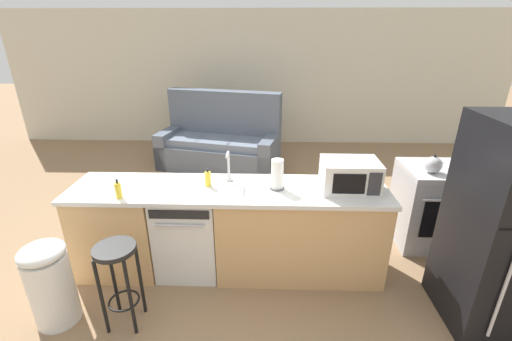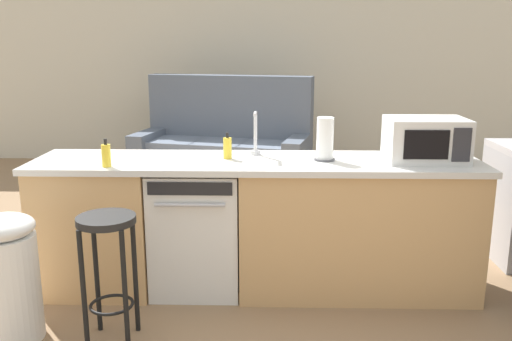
# 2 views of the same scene
# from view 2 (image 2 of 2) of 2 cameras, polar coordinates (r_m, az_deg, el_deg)

# --- Properties ---
(ground_plane) EXTENTS (24.00, 24.00, 0.00)m
(ground_plane) POSITION_cam_2_polar(r_m,az_deg,el_deg) (3.86, -2.25, -12.03)
(ground_plane) COLOR #896B4C
(wall_back) EXTENTS (10.00, 0.06, 2.60)m
(wall_back) POSITION_cam_2_polar(r_m,az_deg,el_deg) (7.69, 1.95, 10.72)
(wall_back) COLOR beige
(wall_back) RESTS_ON ground_plane
(kitchen_counter) EXTENTS (2.94, 0.66, 0.90)m
(kitchen_counter) POSITION_cam_2_polar(r_m,az_deg,el_deg) (3.69, 1.42, -6.18)
(kitchen_counter) COLOR tan
(kitchen_counter) RESTS_ON ground_plane
(dishwasher) EXTENTS (0.58, 0.61, 0.84)m
(dishwasher) POSITION_cam_2_polar(r_m,az_deg,el_deg) (3.72, -6.18, -6.07)
(dishwasher) COLOR silver
(dishwasher) RESTS_ON ground_plane
(microwave) EXTENTS (0.50, 0.37, 0.28)m
(microwave) POSITION_cam_2_polar(r_m,az_deg,el_deg) (3.67, 17.43, 3.12)
(microwave) COLOR white
(microwave) RESTS_ON kitchen_counter
(sink_faucet) EXTENTS (0.07, 0.18, 0.30)m
(sink_faucet) POSITION_cam_2_polar(r_m,az_deg,el_deg) (3.68, -0.07, 3.63)
(sink_faucet) COLOR silver
(sink_faucet) RESTS_ON kitchen_counter
(paper_towel_roll) EXTENTS (0.14, 0.14, 0.28)m
(paper_towel_roll) POSITION_cam_2_polar(r_m,az_deg,el_deg) (3.55, 7.28, 3.26)
(paper_towel_roll) COLOR #4C4C51
(paper_towel_roll) RESTS_ON kitchen_counter
(soap_bottle) EXTENTS (0.06, 0.06, 0.18)m
(soap_bottle) POSITION_cam_2_polar(r_m,az_deg,el_deg) (3.59, -3.02, 2.40)
(soap_bottle) COLOR yellow
(soap_bottle) RESTS_ON kitchen_counter
(dish_soap_bottle) EXTENTS (0.06, 0.06, 0.18)m
(dish_soap_bottle) POSITION_cam_2_polar(r_m,az_deg,el_deg) (3.47, -15.49, 1.56)
(dish_soap_bottle) COLOR yellow
(dish_soap_bottle) RESTS_ON kitchen_counter
(bar_stool) EXTENTS (0.32, 0.32, 0.74)m
(bar_stool) POSITION_cam_2_polar(r_m,az_deg,el_deg) (3.10, -15.30, -8.27)
(bar_stool) COLOR black
(bar_stool) RESTS_ON ground_plane
(trash_bin) EXTENTS (0.35, 0.35, 0.74)m
(trash_bin) POSITION_cam_2_polar(r_m,az_deg,el_deg) (3.38, -24.68, -10.13)
(trash_bin) COLOR white
(trash_bin) RESTS_ON ground_plane
(couch) EXTENTS (2.15, 1.33, 1.27)m
(couch) POSITION_cam_2_polar(r_m,az_deg,el_deg) (6.45, -3.28, 2.08)
(couch) COLOR #515B6B
(couch) RESTS_ON ground_plane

